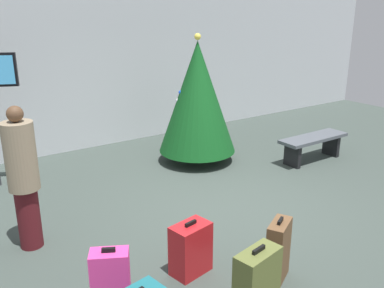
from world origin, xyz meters
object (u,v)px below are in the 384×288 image
at_px(holiday_tree, 197,97).
at_px(suitcase_0, 257,283).
at_px(suitcase_1, 278,251).
at_px(waiting_bench, 313,143).
at_px(traveller_0, 23,176).
at_px(suitcase_4, 191,249).

relative_size(holiday_tree, suitcase_0, 3.30).
bearing_deg(suitcase_1, suitcase_0, -153.80).
height_order(waiting_bench, suitcase_0, suitcase_0).
height_order(traveller_0, suitcase_0, traveller_0).
bearing_deg(traveller_0, holiday_tree, 21.26).
distance_m(waiting_bench, suitcase_4, 4.24).
height_order(suitcase_0, suitcase_4, suitcase_0).
relative_size(traveller_0, suitcase_4, 2.83).
relative_size(waiting_bench, suitcase_0, 2.05).
relative_size(suitcase_1, suitcase_4, 1.15).
bearing_deg(suitcase_0, suitcase_4, 98.37).
bearing_deg(suitcase_1, traveller_0, 132.63).
bearing_deg(holiday_tree, traveller_0, -158.74).
xyz_separation_m(traveller_0, suitcase_1, (1.99, -2.16, -0.58)).
distance_m(traveller_0, suitcase_0, 2.88).
height_order(holiday_tree, suitcase_0, holiday_tree).
xyz_separation_m(holiday_tree, traveller_0, (-3.40, -1.32, -0.31)).
height_order(traveller_0, suitcase_4, traveller_0).
distance_m(suitcase_1, suitcase_4, 0.93).
relative_size(traveller_0, suitcase_1, 2.46).
bearing_deg(suitcase_4, waiting_bench, 22.49).
xyz_separation_m(waiting_bench, suitcase_1, (-3.23, -2.24, -0.02)).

